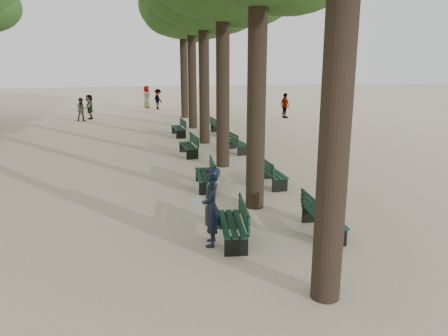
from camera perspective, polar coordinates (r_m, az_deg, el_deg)
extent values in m
plane|color=beige|center=(9.69, -0.19, -11.38)|extent=(120.00, 120.00, 0.00)
cylinder|color=#33261C|center=(7.30, 14.64, 10.37)|extent=(0.52, 0.52, 7.50)
cylinder|color=#33261C|center=(12.01, 4.32, 12.08)|extent=(0.52, 0.52, 7.50)
cylinder|color=#33261C|center=(16.89, -0.16, 12.71)|extent=(0.52, 0.52, 7.50)
cylinder|color=#33261C|center=(21.82, -2.63, 13.02)|extent=(0.52, 0.52, 7.50)
cylinder|color=#33261C|center=(26.78, -4.20, 13.20)|extent=(0.52, 0.52, 7.50)
cylinder|color=#33261C|center=(31.75, -5.27, 13.32)|extent=(0.52, 0.52, 7.50)
ellipsoid|color=#204819|center=(31.94, -5.44, 20.42)|extent=(6.00, 6.00, 4.50)
cube|color=black|center=(10.29, 1.02, -8.42)|extent=(0.71, 1.84, 0.45)
cube|color=black|center=(10.21, 1.02, -7.25)|extent=(0.73, 1.85, 0.04)
cube|color=black|center=(10.14, 2.61, -5.78)|extent=(0.23, 1.79, 0.40)
cube|color=black|center=(14.45, -2.58, -1.73)|extent=(0.63, 1.83, 0.45)
cube|color=black|center=(14.39, -2.59, -0.87)|extent=(0.65, 1.83, 0.04)
cube|color=black|center=(14.35, -1.48, 0.21)|extent=(0.15, 1.80, 0.40)
cube|color=black|center=(19.29, -4.71, 2.28)|extent=(0.70, 1.84, 0.45)
cube|color=black|center=(19.25, -4.73, 2.94)|extent=(0.72, 1.84, 0.04)
cube|color=black|center=(19.25, -3.92, 3.78)|extent=(0.22, 1.79, 0.40)
cube|color=black|center=(24.27, -6.00, 4.70)|extent=(0.67, 1.84, 0.45)
cube|color=black|center=(24.23, -6.02, 5.23)|extent=(0.69, 1.84, 0.04)
cube|color=black|center=(24.24, -5.38, 5.89)|extent=(0.19, 1.80, 0.40)
cube|color=black|center=(11.00, 12.89, -7.28)|extent=(0.57, 1.81, 0.45)
cube|color=black|center=(10.92, 12.96, -6.18)|extent=(0.59, 1.81, 0.04)
cube|color=black|center=(10.73, 11.64, -4.94)|extent=(0.09, 1.80, 0.40)
cube|color=black|center=(14.83, 6.32, -1.39)|extent=(0.60, 1.82, 0.45)
cube|color=black|center=(14.77, 6.34, -0.54)|extent=(0.62, 1.82, 0.04)
cube|color=black|center=(14.62, 5.34, 0.41)|extent=(0.12, 1.80, 0.40)
cube|color=black|center=(19.98, 1.76, 2.74)|extent=(0.74, 1.85, 0.45)
cube|color=black|center=(19.93, 1.77, 3.37)|extent=(0.76, 1.85, 0.04)
cube|color=black|center=(19.79, 1.01, 4.09)|extent=(0.26, 1.79, 0.40)
cube|color=black|center=(24.69, -0.68, 4.94)|extent=(0.66, 1.83, 0.45)
cube|color=black|center=(24.65, -0.69, 5.45)|extent=(0.68, 1.84, 0.04)
cube|color=black|center=(24.54, -1.32, 6.05)|extent=(0.18, 1.80, 0.40)
imported|color=black|center=(9.88, -1.71, -5.10)|extent=(0.50, 0.79, 1.83)
cube|color=white|center=(9.81, -3.16, -4.45)|extent=(0.37, 0.29, 0.12)
imported|color=#262628|center=(31.40, -18.06, 7.26)|extent=(0.82, 0.53, 1.57)
imported|color=#262628|center=(31.83, 7.97, 8.08)|extent=(0.59, 1.09, 1.77)
imported|color=#262628|center=(37.34, -8.60, 8.87)|extent=(0.75, 1.13, 1.69)
imported|color=#262628|center=(38.64, -10.06, 9.14)|extent=(0.50, 0.97, 1.89)
imported|color=#262628|center=(32.38, -17.15, 7.64)|extent=(0.46, 1.61, 1.71)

